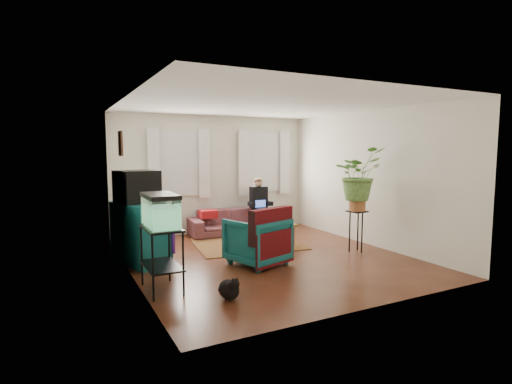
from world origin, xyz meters
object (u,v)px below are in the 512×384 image
dresser (140,233)px  aquarium_stand (162,259)px  side_table (144,227)px  armchair (257,238)px  plant_stand (356,231)px  sofa (232,218)px  coffee_table (269,236)px

dresser → aquarium_stand: bearing=-106.6°
side_table → armchair: size_ratio=0.75×
armchair → plant_stand: bearing=158.8°
aquarium_stand → plant_stand: bearing=6.5°
sofa → plant_stand: size_ratio=2.48×
aquarium_stand → coffee_table: size_ratio=0.84×
sofa → plant_stand: (1.41, -2.43, 0.01)m
dresser → armchair: size_ratio=1.30×
coffee_table → side_table: bearing=133.6°
coffee_table → armchair: bearing=-139.6°
side_table → aquarium_stand: bearing=-96.9°
coffee_table → aquarium_stand: bearing=-160.1°
aquarium_stand → coffee_table: bearing=31.1°
armchair → plant_stand: 1.98m
sofa → side_table: size_ratio=2.92×
dresser → aquarium_stand: (-0.01, -1.46, -0.07)m
aquarium_stand → dresser: bearing=89.5°
aquarium_stand → coffee_table: 2.83m
dresser → coffee_table: 2.42m
plant_stand → side_table: bearing=143.0°
dresser → aquarium_stand: size_ratio=1.29×
sofa → coffee_table: 1.41m
armchair → side_table: bearing=-78.6°
side_table → dresser: 1.50m
side_table → aquarium_stand: size_ratio=0.75×
aquarium_stand → armchair: bearing=17.5°
sofa → dresser: bearing=-143.5°
armchair → coffee_table: (0.73, 0.93, -0.21)m
side_table → coffee_table: bearing=-35.1°
sofa → aquarium_stand: size_ratio=2.19×
aquarium_stand → plant_stand: size_ratio=1.13×
plant_stand → dresser: bearing=164.0°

